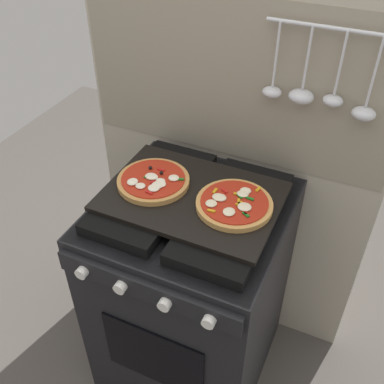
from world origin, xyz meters
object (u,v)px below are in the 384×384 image
stove (192,291)px  pizza_right (235,203)px  baking_tray (192,196)px  pizza_left (153,181)px

stove → pizza_right: pizza_right is taller
baking_tray → pizza_left: 0.14m
pizza_left → pizza_right: 0.27m
baking_tray → stove: bearing=-90.0°
baking_tray → pizza_left: size_ratio=2.33×
stove → baking_tray: (0.00, 0.00, 0.46)m
baking_tray → pizza_left: (-0.13, -0.00, 0.02)m
stove → pizza_left: pizza_left is taller
baking_tray → pizza_right: 0.14m
stove → pizza_right: size_ratio=3.89×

